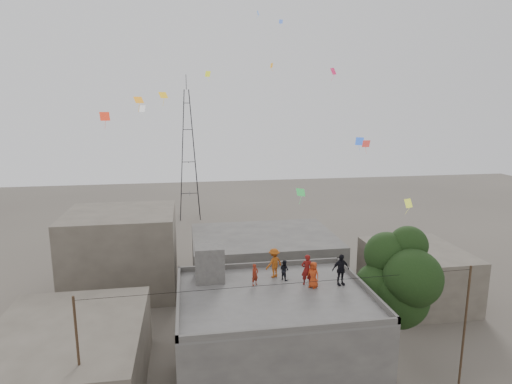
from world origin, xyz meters
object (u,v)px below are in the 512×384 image
transmission_tower (188,155)px  person_red_adult (307,270)px  person_dark_adult (341,270)px  stair_head_box (209,262)px  tree (400,281)px

transmission_tower → person_red_adult: bearing=-81.2°
transmission_tower → person_dark_adult: (7.84, -39.38, -2.10)m
stair_head_box → transmission_tower: size_ratio=0.10×
person_red_adult → person_dark_adult: size_ratio=0.99×
stair_head_box → tree: tree is taller
stair_head_box → person_dark_adult: size_ratio=1.15×
person_red_adult → person_dark_adult: bearing=170.1°
tree → person_dark_adult: bearing=179.5°
tree → stair_head_box: bearing=169.3°
person_red_adult → person_dark_adult: 1.85m
stair_head_box → transmission_tower: (-0.80, 37.40, 1.97)m
tree → person_red_adult: bearing=176.0°
stair_head_box → person_red_adult: size_ratio=1.16×
person_red_adult → stair_head_box: bearing=-16.5°
transmission_tower → person_dark_adult: transmission_tower is taller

